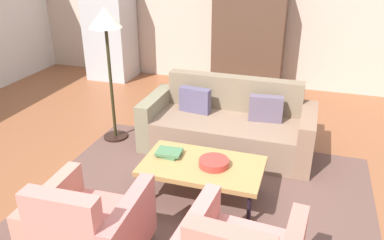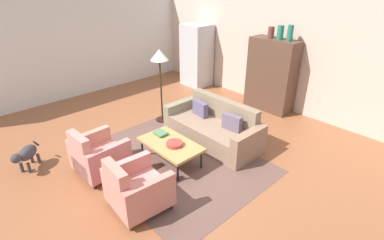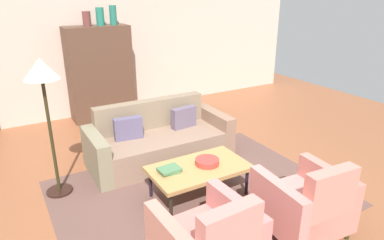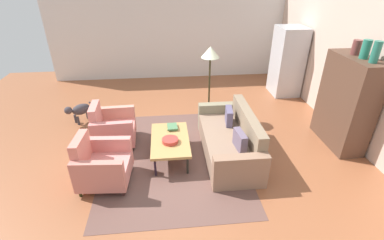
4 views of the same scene
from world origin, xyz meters
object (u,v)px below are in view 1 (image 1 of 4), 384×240
cabinet (249,39)px  book_stack (169,153)px  armchair_left (87,233)px  fruit_bowl (214,163)px  coffee_table (202,167)px  refrigerator (110,30)px  couch (228,126)px  floor_lamp (106,31)px

cabinet → book_stack: bearing=-93.3°
armchair_left → cabinet: bearing=82.6°
armchair_left → fruit_bowl: (0.72, 1.17, 0.10)m
coffee_table → armchair_left: size_ratio=1.36×
book_stack → refrigerator: size_ratio=0.14×
couch → fruit_bowl: couch is taller
armchair_left → fruit_bowl: armchair_left is taller
book_stack → couch: bearing=71.6°
refrigerator → floor_lamp: 2.74m
armchair_left → floor_lamp: size_ratio=0.51×
fruit_bowl → cabinet: bearing=94.9°
couch → floor_lamp: 1.91m
couch → book_stack: couch is taller
cabinet → armchair_left: bearing=-95.2°
armchair_left → cabinet: size_ratio=0.49×
cabinet → couch: bearing=-85.5°
coffee_table → cabinet: size_ratio=0.67×
coffee_table → refrigerator: refrigerator is taller
coffee_table → book_stack: book_stack is taller
floor_lamp → cabinet: bearing=61.8°
armchair_left → floor_lamp: floor_lamp is taller
fruit_bowl → floor_lamp: (-1.62, 0.96, 1.00)m
fruit_bowl → cabinet: (-0.29, 3.44, 0.46)m
coffee_table → book_stack: (-0.37, 0.06, 0.07)m
fruit_bowl → floor_lamp: floor_lamp is taller
armchair_left → floor_lamp: bearing=110.8°
fruit_bowl → cabinet: size_ratio=0.16×
floor_lamp → refrigerator: bearing=118.5°
armchair_left → book_stack: 1.25m
armchair_left → cabinet: 4.66m
floor_lamp → armchair_left: bearing=-67.0°
couch → fruit_bowl: (0.12, -1.19, 0.15)m
refrigerator → book_stack: bearing=-53.6°
armchair_left → fruit_bowl: size_ratio=2.96×
cabinet → floor_lamp: (-1.32, -2.47, 0.54)m
book_stack → armchair_left: bearing=-100.4°
floor_lamp → book_stack: bearing=-38.7°
fruit_bowl → book_stack: bearing=173.1°
coffee_table → fruit_bowl: bearing=-0.0°
armchair_left → cabinet: (0.42, 4.60, 0.56)m
fruit_bowl → cabinet: 3.48m
coffee_table → book_stack: bearing=171.0°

